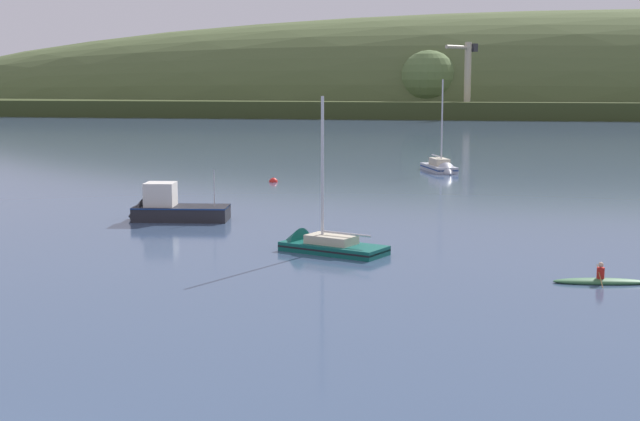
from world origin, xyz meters
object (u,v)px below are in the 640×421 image
object	(u,v)px
canoe_with_paddler	(600,281)
mooring_buoy_foreground	(273,182)
sailboat_near_mooring	(319,248)
sailboat_midwater_white	(441,169)
dockside_crane	(467,84)
fishing_boat_moored	(171,212)

from	to	relation	value
canoe_with_paddler	mooring_buoy_foreground	world-z (taller)	canoe_with_paddler
canoe_with_paddler	mooring_buoy_foreground	size ratio (longest dim) A/B	4.94
sailboat_near_mooring	sailboat_midwater_white	world-z (taller)	sailboat_midwater_white
canoe_with_paddler	mooring_buoy_foreground	bearing A→B (deg)	-64.47
sailboat_midwater_white	mooring_buoy_foreground	distance (m)	17.29
sailboat_near_mooring	mooring_buoy_foreground	xyz separation A→B (m)	(-8.34, 29.88, -0.15)
dockside_crane	fishing_boat_moored	xyz separation A→B (m)	(-19.66, -149.21, -7.07)
sailboat_near_mooring	fishing_boat_moored	world-z (taller)	sailboat_near_mooring
dockside_crane	mooring_buoy_foreground	size ratio (longest dim) A/B	20.55
dockside_crane	sailboat_near_mooring	world-z (taller)	dockside_crane
mooring_buoy_foreground	fishing_boat_moored	bearing A→B (deg)	-95.60
dockside_crane	sailboat_midwater_white	bearing A→B (deg)	37.29
fishing_boat_moored	mooring_buoy_foreground	bearing A→B (deg)	-101.27
sailboat_near_mooring	sailboat_midwater_white	size ratio (longest dim) A/B	0.93
sailboat_near_mooring	canoe_with_paddler	bearing A→B (deg)	-178.53
fishing_boat_moored	canoe_with_paddler	xyz separation A→B (m)	(23.23, -14.05, -0.38)
mooring_buoy_foreground	canoe_with_paddler	bearing A→B (deg)	-59.09
dockside_crane	sailboat_near_mooring	bearing A→B (deg)	35.77
sailboat_midwater_white	mooring_buoy_foreground	bearing A→B (deg)	-71.37
dockside_crane	sailboat_midwater_white	size ratio (longest dim) A/B	1.78
dockside_crane	fishing_boat_moored	size ratio (longest dim) A/B	2.62
sailboat_near_mooring	sailboat_midwater_white	bearing A→B (deg)	-73.27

